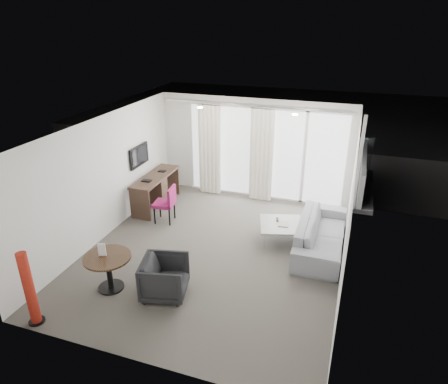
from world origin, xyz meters
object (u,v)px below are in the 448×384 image
(tub_armchair, at_px, (165,277))
(desk, at_px, (156,191))
(rattan_chair_a, at_px, (293,170))
(red_lamp, at_px, (29,289))
(rattan_chair_b, at_px, (330,173))
(desk_chair, at_px, (164,204))
(round_table, at_px, (109,272))
(coffee_table, at_px, (281,232))
(sofa, at_px, (321,234))

(tub_armchair, bearing_deg, desk, 16.71)
(desk, height_order, rattan_chair_a, desk)
(tub_armchair, distance_m, rattan_chair_a, 5.84)
(desk, bearing_deg, red_lamp, -87.95)
(red_lamp, bearing_deg, rattan_chair_b, 61.49)
(desk_chair, height_order, round_table, desk_chair)
(coffee_table, bearing_deg, sofa, -2.93)
(tub_armchair, bearing_deg, coffee_table, -45.24)
(round_table, height_order, sofa, sofa)
(desk, bearing_deg, coffee_table, -11.59)
(desk_chair, bearing_deg, desk, 122.99)
(coffee_table, xyz_separation_m, rattan_chair_b, (0.70, 3.40, 0.18))
(desk, relative_size, red_lamp, 1.35)
(round_table, height_order, coffee_table, round_table)
(coffee_table, relative_size, sofa, 0.38)
(desk_chair, xyz_separation_m, red_lamp, (-0.42, -3.71, 0.20))
(round_table, relative_size, coffee_table, 0.92)
(sofa, bearing_deg, tub_armchair, 135.31)
(round_table, bearing_deg, rattan_chair_a, 69.23)
(tub_armchair, relative_size, sofa, 0.33)
(coffee_table, xyz_separation_m, sofa, (0.84, -0.04, 0.14))
(desk, xyz_separation_m, coffee_table, (3.33, -0.68, -0.20))
(desk_chair, relative_size, red_lamp, 0.69)
(sofa, bearing_deg, red_lamp, 132.52)
(round_table, bearing_deg, desk, 103.55)
(tub_armchair, relative_size, rattan_chair_b, 1.01)
(desk_chair, bearing_deg, tub_armchair, -69.90)
(sofa, bearing_deg, desk_chair, 89.51)
(desk, height_order, tub_armchair, desk)
(desk_chair, bearing_deg, coffee_table, -6.31)
(desk_chair, height_order, tub_armchair, desk_chair)
(red_lamp, relative_size, rattan_chair_b, 1.68)
(desk_chair, height_order, coffee_table, desk_chair)
(rattan_chair_a, bearing_deg, round_table, -110.59)
(desk, xyz_separation_m, desk_chair, (0.57, -0.69, 0.04))
(round_table, bearing_deg, tub_armchair, 8.81)
(red_lamp, distance_m, rattan_chair_a, 7.55)
(coffee_table, distance_m, sofa, 0.86)
(rattan_chair_b, bearing_deg, sofa, -89.56)
(tub_armchair, bearing_deg, desk_chair, 13.52)
(desk_chair, distance_m, red_lamp, 3.74)
(round_table, relative_size, red_lamp, 0.64)
(red_lamp, relative_size, tub_armchair, 1.67)
(desk_chair, distance_m, rattan_chair_a, 4.08)
(desk_chair, bearing_deg, round_table, -91.76)
(round_table, xyz_separation_m, tub_armchair, (1.00, 0.16, 0.02))
(desk_chair, height_order, rattan_chair_a, desk_chair)
(sofa, distance_m, rattan_chair_b, 3.44)
(desk, bearing_deg, rattan_chair_b, 33.98)
(round_table, distance_m, rattan_chair_a, 6.27)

